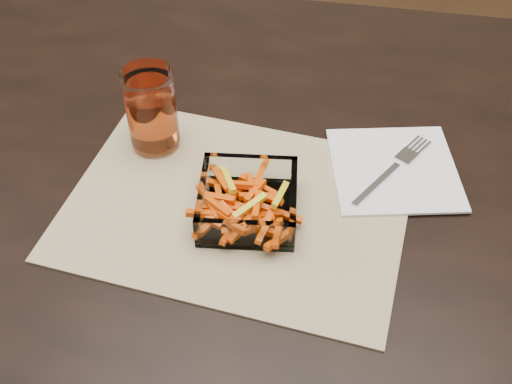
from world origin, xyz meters
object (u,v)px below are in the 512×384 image
tumbler (152,112)px  fork (394,168)px  dining_table (297,200)px  glass_bowl (248,203)px

tumbler → fork: bearing=0.5°
dining_table → fork: bearing=-2.0°
fork → dining_table: bearing=-150.5°
glass_bowl → fork: bearing=31.8°
dining_table → glass_bowl: glass_bowl is taller
glass_bowl → tumbler: 0.20m
dining_table → glass_bowl: 0.17m
dining_table → tumbler: bearing=-177.9°
dining_table → tumbler: size_ratio=12.71×
glass_bowl → dining_table: bearing=66.2°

